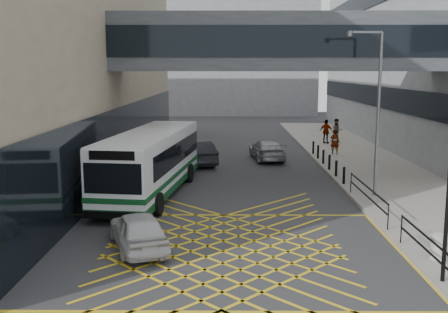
{
  "coord_description": "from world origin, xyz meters",
  "views": [
    {
      "loc": [
        0.16,
        -16.94,
        6.07
      ],
      "look_at": [
        0.0,
        4.0,
        2.6
      ],
      "focal_mm": 42.0,
      "sensor_mm": 36.0,
      "label": 1
    }
  ],
  "objects_px": {
    "car_dark": "(196,152)",
    "pedestrian_a": "(335,142)",
    "pedestrian_c": "(326,132)",
    "litter_bin": "(438,247)",
    "car_silver": "(267,149)",
    "street_lamp": "(375,104)",
    "car_white": "(138,230)",
    "bus": "(152,161)",
    "pedestrian_b": "(337,131)"
  },
  "relations": [
    {
      "from": "car_dark",
      "to": "pedestrian_a",
      "type": "bearing_deg",
      "value": -179.82
    },
    {
      "from": "pedestrian_c",
      "to": "litter_bin",
      "type": "bearing_deg",
      "value": 120.95
    },
    {
      "from": "car_dark",
      "to": "pedestrian_a",
      "type": "distance_m",
      "value": 10.12
    },
    {
      "from": "car_silver",
      "to": "street_lamp",
      "type": "height_order",
      "value": "street_lamp"
    },
    {
      "from": "car_dark",
      "to": "pedestrian_a",
      "type": "xyz_separation_m",
      "value": [
        9.61,
        3.16,
        0.26
      ]
    },
    {
      "from": "car_white",
      "to": "pedestrian_a",
      "type": "height_order",
      "value": "pedestrian_a"
    },
    {
      "from": "bus",
      "to": "litter_bin",
      "type": "relative_size",
      "value": 13.94
    },
    {
      "from": "street_lamp",
      "to": "pedestrian_a",
      "type": "bearing_deg",
      "value": 79.07
    },
    {
      "from": "litter_bin",
      "to": "pedestrian_b",
      "type": "xyz_separation_m",
      "value": [
        2.35,
        27.11,
        0.56
      ]
    },
    {
      "from": "litter_bin",
      "to": "pedestrian_c",
      "type": "distance_m",
      "value": 26.48
    },
    {
      "from": "bus",
      "to": "car_dark",
      "type": "xyz_separation_m",
      "value": [
        1.69,
        8.38,
        -0.89
      ]
    },
    {
      "from": "street_lamp",
      "to": "car_dark",
      "type": "bearing_deg",
      "value": 126.35
    },
    {
      "from": "car_dark",
      "to": "litter_bin",
      "type": "xyz_separation_m",
      "value": [
        8.68,
        -17.73,
        -0.21
      ]
    },
    {
      "from": "car_white",
      "to": "pedestrian_c",
      "type": "relative_size",
      "value": 2.18
    },
    {
      "from": "car_white",
      "to": "car_silver",
      "type": "distance_m",
      "value": 18.97
    },
    {
      "from": "bus",
      "to": "car_silver",
      "type": "xyz_separation_m",
      "value": [
        6.4,
        10.12,
        -0.94
      ]
    },
    {
      "from": "car_silver",
      "to": "car_white",
      "type": "bearing_deg",
      "value": 66.0
    },
    {
      "from": "street_lamp",
      "to": "litter_bin",
      "type": "xyz_separation_m",
      "value": [
        -0.18,
        -8.5,
        -3.95
      ]
    },
    {
      "from": "street_lamp",
      "to": "pedestrian_c",
      "type": "relative_size",
      "value": 3.94
    },
    {
      "from": "pedestrian_a",
      "to": "pedestrian_c",
      "type": "bearing_deg",
      "value": -96.3
    },
    {
      "from": "bus",
      "to": "pedestrian_c",
      "type": "bearing_deg",
      "value": 62.61
    },
    {
      "from": "car_dark",
      "to": "pedestrian_b",
      "type": "relative_size",
      "value": 2.56
    },
    {
      "from": "litter_bin",
      "to": "car_white",
      "type": "bearing_deg",
      "value": 171.92
    },
    {
      "from": "bus",
      "to": "pedestrian_b",
      "type": "height_order",
      "value": "bus"
    },
    {
      "from": "pedestrian_b",
      "to": "car_white",
      "type": "bearing_deg",
      "value": -112.38
    },
    {
      "from": "pedestrian_a",
      "to": "pedestrian_c",
      "type": "relative_size",
      "value": 0.91
    },
    {
      "from": "pedestrian_c",
      "to": "car_white",
      "type": "bearing_deg",
      "value": 100.07
    },
    {
      "from": "car_white",
      "to": "pedestrian_b",
      "type": "height_order",
      "value": "pedestrian_b"
    },
    {
      "from": "car_dark",
      "to": "pedestrian_c",
      "type": "xyz_separation_m",
      "value": [
        10.03,
        8.71,
        0.35
      ]
    },
    {
      "from": "car_silver",
      "to": "pedestrian_b",
      "type": "xyz_separation_m",
      "value": [
        6.32,
        7.64,
        0.4
      ]
    },
    {
      "from": "bus",
      "to": "car_dark",
      "type": "distance_m",
      "value": 8.6
    },
    {
      "from": "bus",
      "to": "car_silver",
      "type": "distance_m",
      "value": 12.01
    },
    {
      "from": "car_white",
      "to": "pedestrian_b",
      "type": "bearing_deg",
      "value": -135.87
    },
    {
      "from": "car_silver",
      "to": "street_lamp",
      "type": "xyz_separation_m",
      "value": [
        4.15,
        -10.97,
        3.78
      ]
    },
    {
      "from": "pedestrian_b",
      "to": "pedestrian_c",
      "type": "relative_size",
      "value": 1.0
    },
    {
      "from": "pedestrian_a",
      "to": "car_dark",
      "type": "bearing_deg",
      "value": 16.25
    },
    {
      "from": "bus",
      "to": "car_white",
      "type": "height_order",
      "value": "bus"
    },
    {
      "from": "street_lamp",
      "to": "car_silver",
      "type": "bearing_deg",
      "value": 103.25
    },
    {
      "from": "car_white",
      "to": "car_dark",
      "type": "height_order",
      "value": "car_dark"
    },
    {
      "from": "car_silver",
      "to": "street_lamp",
      "type": "distance_m",
      "value": 12.32
    },
    {
      "from": "street_lamp",
      "to": "pedestrian_c",
      "type": "xyz_separation_m",
      "value": [
        1.17,
        17.95,
        -3.39
      ]
    },
    {
      "from": "car_dark",
      "to": "car_silver",
      "type": "relative_size",
      "value": 1.06
    },
    {
      "from": "car_white",
      "to": "bus",
      "type": "bearing_deg",
      "value": -106.02
    },
    {
      "from": "bus",
      "to": "street_lamp",
      "type": "distance_m",
      "value": 10.96
    },
    {
      "from": "bus",
      "to": "street_lamp",
      "type": "relative_size",
      "value": 1.48
    },
    {
      "from": "car_silver",
      "to": "pedestrian_b",
      "type": "distance_m",
      "value": 9.92
    },
    {
      "from": "car_dark",
      "to": "litter_bin",
      "type": "bearing_deg",
      "value": 98.05
    },
    {
      "from": "bus",
      "to": "car_silver",
      "type": "bearing_deg",
      "value": 64.71
    },
    {
      "from": "bus",
      "to": "street_lamp",
      "type": "height_order",
      "value": "street_lamp"
    },
    {
      "from": "pedestrian_c",
      "to": "bus",
      "type": "bearing_deg",
      "value": 89.45
    }
  ]
}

